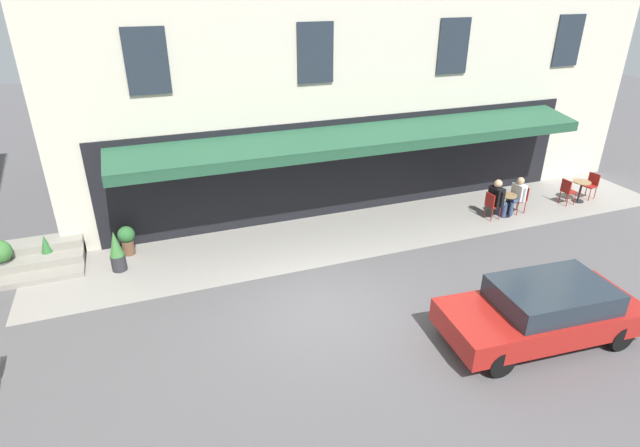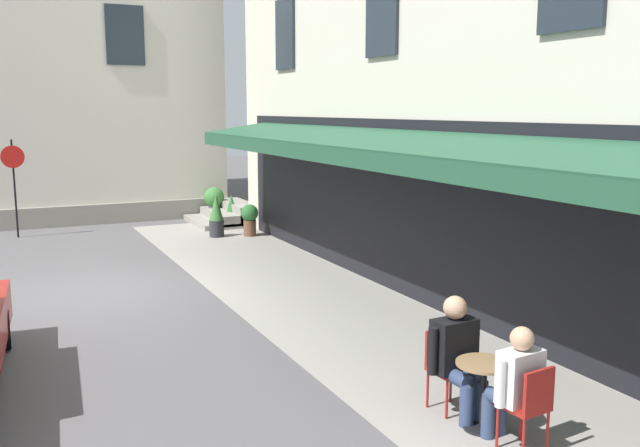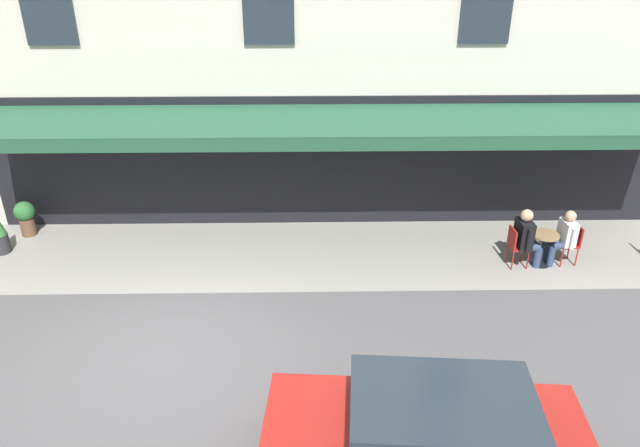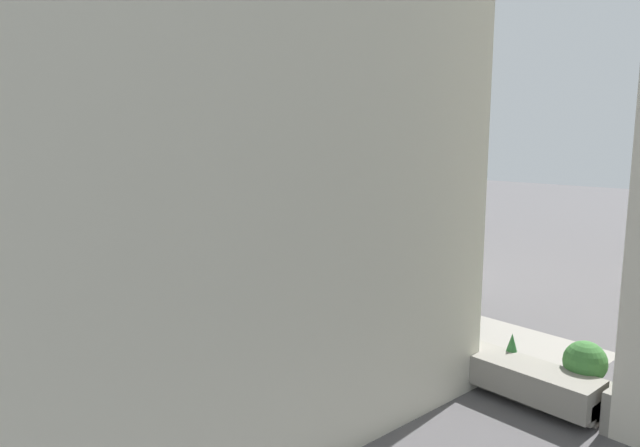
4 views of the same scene
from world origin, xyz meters
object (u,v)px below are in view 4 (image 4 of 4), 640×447
object	(u,v)px
cafe_chair_red_near_door	(143,221)
seated_companion_in_black	(198,229)
parked_car_red	(364,224)
seated_patron_in_white	(186,227)
cafe_chair_red_kerbside	(182,230)
potted_plant_by_steps	(511,361)
potted_plant_entrance_left	(416,322)
cafe_table_near_entrance	(192,233)
cafe_table_mid_terrace	(153,224)
cafe_chair_red_by_window	(160,224)
potted_plant_under_sign	(454,313)
cafe_chair_red_corner_left	(202,234)
potted_plant_entrance_right	(585,368)

from	to	relation	value
cafe_chair_red_near_door	seated_companion_in_black	bearing A→B (deg)	3.19
parked_car_red	seated_patron_in_white	bearing A→B (deg)	-125.22
cafe_chair_red_kerbside	potted_plant_by_steps	bearing A→B (deg)	-6.69
cafe_chair_red_kerbside	seated_patron_in_white	world-z (taller)	seated_patron_in_white
potted_plant_entrance_left	cafe_chair_red_kerbside	bearing A→B (deg)	173.00
cafe_table_near_entrance	potted_plant_entrance_left	distance (m)	11.93
cafe_table_mid_terrace	cafe_chair_red_by_window	world-z (taller)	cafe_chair_red_by_window
seated_companion_in_black	potted_plant_entrance_left	world-z (taller)	seated_companion_in_black
potted_plant_under_sign	potted_plant_entrance_left	bearing A→B (deg)	-107.90
cafe_chair_red_kerbside	seated_patron_in_white	distance (m)	0.26
cafe_chair_red_near_door	parked_car_red	bearing A→B (deg)	37.82
cafe_table_mid_terrace	cafe_chair_red_corner_left	bearing A→B (deg)	1.79
cafe_chair_red_kerbside	potted_plant_under_sign	bearing A→B (deg)	-3.10
cafe_chair_red_near_door	seated_patron_in_white	xyz separation A→B (m)	(3.43, 0.16, 0.14)
cafe_chair_red_by_window	potted_plant_entrance_left	bearing A→B (deg)	-6.13
cafe_table_mid_terrace	seated_companion_in_black	world-z (taller)	seated_companion_in_black
cafe_table_mid_terrace	cafe_chair_red_by_window	distance (m)	0.63
cafe_chair_red_near_door	parked_car_red	xyz separation A→B (m)	(7.35, 5.70, 0.16)
cafe_table_near_entrance	cafe_chair_red_corner_left	world-z (taller)	cafe_chair_red_corner_left
cafe_table_near_entrance	cafe_table_mid_terrace	world-z (taller)	same
seated_companion_in_black	potted_plant_entrance_right	bearing A→B (deg)	-6.24
cafe_table_mid_terrace	potted_plant_under_sign	size ratio (longest dim) A/B	0.65
cafe_chair_red_corner_left	potted_plant_entrance_left	bearing A→B (deg)	-8.35
cafe_table_mid_terrace	seated_companion_in_black	bearing A→B (deg)	1.66
potted_plant_entrance_left	parked_car_red	xyz separation A→B (m)	(-8.33, 7.09, 0.22)
cafe_chair_red_near_door	potted_plant_under_sign	world-z (taller)	potted_plant_under_sign
potted_plant_by_steps	parked_car_red	world-z (taller)	parked_car_red
potted_plant_entrance_left	parked_car_red	distance (m)	10.94
cafe_table_mid_terrace	parked_car_red	distance (m)	8.74
cafe_chair_red_kerbside	cafe_chair_red_by_window	size ratio (longest dim) A/B	1.00
cafe_chair_red_by_window	potted_plant_under_sign	distance (m)	14.71
cafe_chair_red_by_window	seated_patron_in_white	distance (m)	2.19
potted_plant_under_sign	cafe_chair_red_by_window	bearing A→B (deg)	177.24
cafe_chair_red_corner_left	seated_companion_in_black	world-z (taller)	seated_companion_in_black
cafe_table_near_entrance	cafe_chair_red_corner_left	xyz separation A→B (m)	(0.63, 0.04, 0.06)
potted_plant_under_sign	potted_plant_by_steps	bearing A→B (deg)	-29.31
cafe_table_near_entrance	potted_plant_by_steps	world-z (taller)	potted_plant_by_steps
seated_companion_in_black	cafe_chair_red_kerbside	bearing A→B (deg)	-174.64
potted_plant_under_sign	potted_plant_entrance_right	world-z (taller)	potted_plant_under_sign
cafe_chair_red_kerbside	cafe_chair_red_by_window	bearing A→B (deg)	179.41
cafe_chair_red_kerbside	cafe_chair_red_near_door	xyz separation A→B (m)	(-3.22, -0.14, 0.00)
cafe_chair_red_corner_left	potted_plant_entrance_right	world-z (taller)	potted_plant_entrance_right
cafe_chair_red_by_window	seated_patron_in_white	size ratio (longest dim) A/B	0.71
cafe_chair_red_near_door	potted_plant_entrance_left	bearing A→B (deg)	-5.07
cafe_chair_red_kerbside	potted_plant_entrance_left	bearing A→B (deg)	-7.00
seated_patron_in_white	parked_car_red	world-z (taller)	parked_car_red
parked_car_red	potted_plant_entrance_left	bearing A→B (deg)	-40.43
seated_companion_in_black	cafe_chair_red_corner_left	bearing A→B (deg)	4.02
seated_patron_in_white	parked_car_red	bearing A→B (deg)	54.78
cafe_chair_red_by_window	potted_plant_entrance_left	xyz separation A→B (m)	(14.42, -1.55, -0.05)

